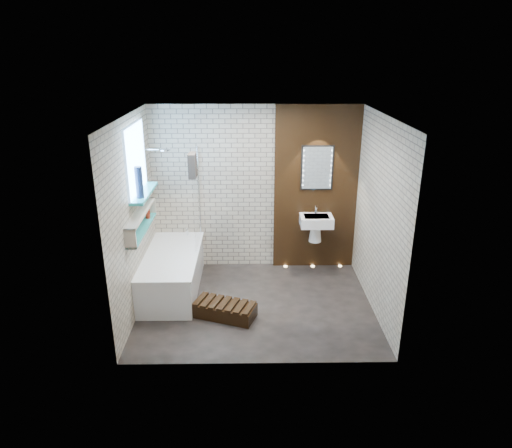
{
  "coord_description": "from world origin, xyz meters",
  "views": [
    {
      "loc": [
        -0.09,
        -5.71,
        3.37
      ],
      "look_at": [
        0.0,
        0.15,
        1.15
      ],
      "focal_mm": 32.75,
      "sensor_mm": 36.0,
      "label": 1
    }
  ],
  "objects_px": {
    "led_mirror": "(317,168)",
    "bathtub": "(172,272)",
    "bath_screen": "(197,198)",
    "walnut_step": "(224,310)",
    "washbasin": "(316,224)"
  },
  "relations": [
    {
      "from": "bath_screen",
      "to": "led_mirror",
      "type": "height_order",
      "value": "led_mirror"
    },
    {
      "from": "bathtub",
      "to": "walnut_step",
      "type": "xyz_separation_m",
      "value": [
        0.8,
        -0.75,
        -0.2
      ]
    },
    {
      "from": "bathtub",
      "to": "bath_screen",
      "type": "relative_size",
      "value": 1.24
    },
    {
      "from": "bathtub",
      "to": "walnut_step",
      "type": "bearing_deg",
      "value": -43.28
    },
    {
      "from": "washbasin",
      "to": "bath_screen",
      "type": "bearing_deg",
      "value": -174.22
    },
    {
      "from": "bath_screen",
      "to": "walnut_step",
      "type": "bearing_deg",
      "value": -69.64
    },
    {
      "from": "bath_screen",
      "to": "led_mirror",
      "type": "bearing_deg",
      "value": 10.66
    },
    {
      "from": "bath_screen",
      "to": "led_mirror",
      "type": "relative_size",
      "value": 2.0
    },
    {
      "from": "bathtub",
      "to": "walnut_step",
      "type": "height_order",
      "value": "bathtub"
    },
    {
      "from": "led_mirror",
      "to": "bathtub",
      "type": "bearing_deg",
      "value": -160.22
    },
    {
      "from": "bathtub",
      "to": "washbasin",
      "type": "distance_m",
      "value": 2.32
    },
    {
      "from": "bath_screen",
      "to": "walnut_step",
      "type": "relative_size",
      "value": 1.72
    },
    {
      "from": "bath_screen",
      "to": "walnut_step",
      "type": "height_order",
      "value": "bath_screen"
    },
    {
      "from": "bathtub",
      "to": "led_mirror",
      "type": "relative_size",
      "value": 2.49
    },
    {
      "from": "bath_screen",
      "to": "led_mirror",
      "type": "distance_m",
      "value": 1.89
    }
  ]
}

